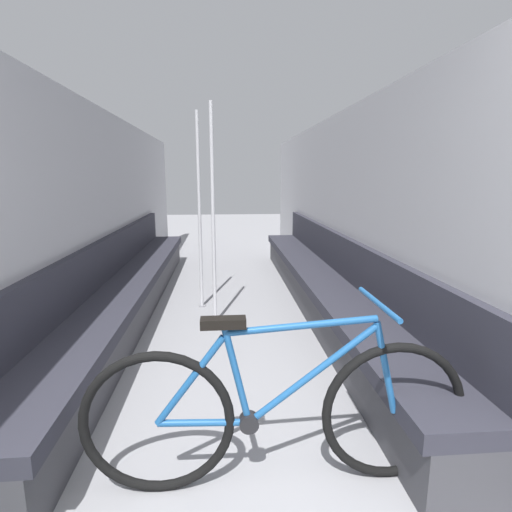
# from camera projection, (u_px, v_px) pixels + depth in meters

# --- Properties ---
(wall_left) EXTENTS (0.10, 10.10, 2.15)m
(wall_left) POSITION_uv_depth(u_px,v_px,m) (88.00, 217.00, 3.81)
(wall_left) COLOR #B2B2B7
(wall_left) RESTS_ON ground
(wall_right) EXTENTS (0.10, 10.10, 2.15)m
(wall_right) POSITION_uv_depth(u_px,v_px,m) (357.00, 215.00, 4.02)
(wall_right) COLOR #B2B2B7
(wall_right) RESTS_ON ground
(bench_seat_row_left) EXTENTS (0.50, 5.58, 0.84)m
(bench_seat_row_left) POSITION_uv_depth(u_px,v_px,m) (128.00, 290.00, 4.22)
(bench_seat_row_left) COLOR #3D3D42
(bench_seat_row_left) RESTS_ON ground
(bench_seat_row_right) EXTENTS (0.50, 5.58, 0.84)m
(bench_seat_row_right) POSITION_uv_depth(u_px,v_px,m) (322.00, 285.00, 4.39)
(bench_seat_row_right) COLOR #3D3D42
(bench_seat_row_right) RESTS_ON ground
(bicycle) EXTENTS (1.82, 0.46, 0.91)m
(bicycle) POSITION_uv_depth(u_px,v_px,m) (278.00, 412.00, 1.86)
(bicycle) COLOR black
(bicycle) RESTS_ON ground
(grab_pole_near) EXTENTS (0.08, 0.08, 2.13)m
(grab_pole_near) POSITION_uv_depth(u_px,v_px,m) (213.00, 221.00, 3.83)
(grab_pole_near) COLOR gray
(grab_pole_near) RESTS_ON ground
(grab_pole_far) EXTENTS (0.08, 0.08, 2.13)m
(grab_pole_far) POSITION_uv_depth(u_px,v_px,m) (200.00, 215.00, 4.34)
(grab_pole_far) COLOR gray
(grab_pole_far) RESTS_ON ground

